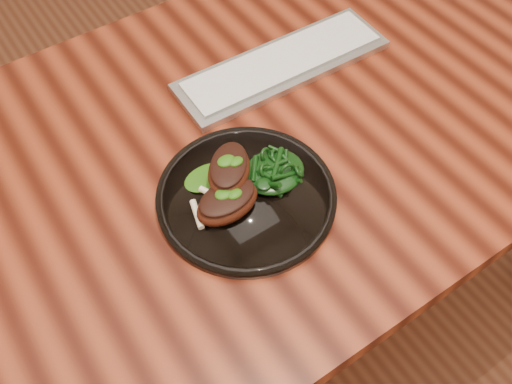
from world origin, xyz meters
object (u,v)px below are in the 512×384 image
Objects in this scene: plate at (246,196)px; greens_heap at (274,169)px; lamb_chop_front at (227,202)px; keyboard at (283,64)px; desk at (246,164)px.

greens_heap is at bearing 5.19° from plate.
lamb_chop_front is at bearing -166.42° from plate.
lamb_chop_front is at bearing -139.57° from keyboard.
lamb_chop_front is at bearing -171.19° from greens_heap.
greens_heap is at bearing -128.70° from keyboard.
keyboard is at bearing 51.30° from greens_heap.
plate is (-0.07, -0.11, 0.09)m from desk.
greens_heap is at bearing 8.81° from lamb_chop_front.
lamb_chop_front is (-0.12, -0.12, 0.12)m from desk.
greens_heap reaches higher than desk.
desk is at bearing 56.95° from plate.
desk is 0.16m from plate.
keyboard is (0.17, 0.21, -0.02)m from greens_heap.
desk is 0.21m from lamb_chop_front.
lamb_chop_front is at bearing -132.76° from desk.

